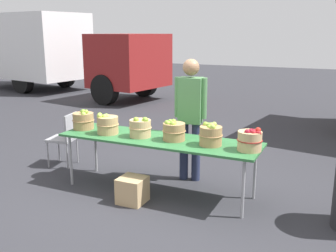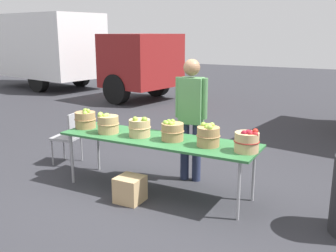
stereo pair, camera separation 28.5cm
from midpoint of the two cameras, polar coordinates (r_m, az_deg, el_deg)
The scene contains 12 objects.
ground_plane at distance 5.41m, azimuth 0.02°, elevation -9.46°, with size 40.00×40.00×0.00m, color #2D2D33.
market_table at distance 5.17m, azimuth 0.02°, elevation -2.17°, with size 2.70×0.76×0.75m.
apple_basket_green_0 at distance 5.79m, azimuth -10.60°, elevation 0.96°, with size 0.32×0.32×0.29m.
apple_basket_green_1 at distance 5.44m, azimuth -7.29°, elevation 0.34°, with size 0.31×0.31×0.29m.
apple_basket_green_2 at distance 5.22m, azimuth -2.58°, elevation -0.21°, with size 0.30×0.30×0.28m.
apple_basket_green_3 at distance 5.03m, azimuth 2.23°, elevation -0.73°, with size 0.31×0.31×0.27m.
apple_basket_green_4 at distance 4.82m, azimuth 7.58°, elevation -1.37°, with size 0.30×0.30×0.29m.
apple_basket_red_0 at distance 4.67m, azimuth 13.17°, elevation -2.17°, with size 0.30×0.30×0.28m.
vendor_adult at distance 5.53m, azimuth 4.88°, elevation 2.23°, with size 0.46×0.28×1.76m.
box_truck at distance 14.83m, azimuth -13.99°, elevation 10.80°, with size 7.96×3.45×2.75m.
folding_chair at distance 6.50m, azimuth -12.91°, elevation -1.10°, with size 0.47×0.47×0.86m.
produce_crate at distance 5.05m, azimuth -3.94°, elevation -9.20°, with size 0.33×0.33×0.33m, color tan.
Camera 2 is at (2.46, -4.33, 2.12)m, focal length 41.79 mm.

